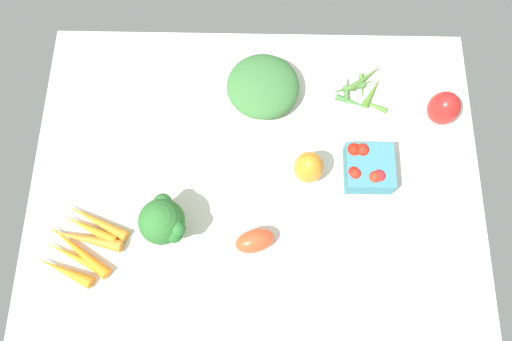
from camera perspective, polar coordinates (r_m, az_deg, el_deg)
name	(u,v)px	position (r cm, az deg, el deg)	size (l,w,h in cm)	color
tablecloth	(256,175)	(117.29, 0.00, -0.48)	(104.00, 76.00, 2.00)	silver
roma_tomato	(255,241)	(109.64, -0.17, -8.03)	(8.61, 5.11, 5.11)	#E34C28
carrot_bunch	(81,243)	(117.26, -19.31, -7.84)	(19.76, 19.71, 2.84)	orange
bell_pepper_orange	(309,170)	(112.30, 6.03, 0.11)	(6.75, 6.75, 9.37)	orange
broccoli_head	(163,221)	(107.52, -10.53, -5.74)	(10.32, 10.98, 12.26)	#A6D07F
leafy_greens_clump	(263,86)	(121.62, 0.79, 9.58)	(17.44, 17.41, 6.94)	#3C763A
bell_pepper_red	(444,108)	(125.47, 20.60, 6.68)	(7.35, 7.35, 9.40)	red
okra_pile	(360,90)	(126.81, 11.82, 9.02)	(13.76, 13.67, 1.81)	#527F36
berry_basket	(368,167)	(116.38, 12.60, 0.34)	(10.87, 10.87, 6.38)	teal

